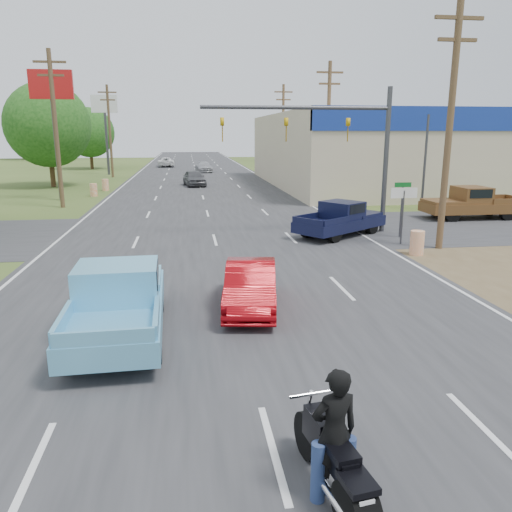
{
  "coord_description": "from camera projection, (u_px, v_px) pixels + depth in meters",
  "views": [
    {
      "loc": [
        -1.2,
        -6.72,
        4.83
      ],
      "look_at": [
        0.76,
        7.48,
        1.3
      ],
      "focal_mm": 35.0,
      "sensor_mm": 36.0,
      "label": 1
    }
  ],
  "objects": [
    {
      "name": "distant_car_silver",
      "position": [
        204.0,
        167.0,
        63.84
      ],
      "size": [
        2.34,
        4.72,
        1.32
      ],
      "primitive_type": "imported",
      "rotation": [
        0.0,
        0.0,
        0.11
      ],
      "color": "#A9A9AE",
      "rests_on": "ground"
    },
    {
      "name": "utility_pole_1",
      "position": [
        450.0,
        121.0,
        20.28
      ],
      "size": [
        2.0,
        0.28,
        10.0
      ],
      "color": "#4C3823",
      "rests_on": "ground"
    },
    {
      "name": "tree_2",
      "position": [
        89.0,
        132.0,
        68.2
      ],
      "size": [
        6.72,
        6.72,
        8.32
      ],
      "color": "#422D19",
      "rests_on": "ground"
    },
    {
      "name": "lane_sign",
      "position": [
        403.0,
        202.0,
        21.88
      ],
      "size": [
        1.2,
        0.08,
        2.52
      ],
      "color": "#3F3F44",
      "rests_on": "ground"
    },
    {
      "name": "utility_pole_3",
      "position": [
        283.0,
        129.0,
        54.9
      ],
      "size": [
        2.0,
        0.28,
        10.0
      ],
      "color": "#4C3823",
      "rests_on": "ground"
    },
    {
      "name": "street_name_sign",
      "position": [
        402.0,
        204.0,
        23.47
      ],
      "size": [
        0.8,
        0.08,
        2.61
      ],
      "color": "#3F3F44",
      "rests_on": "ground"
    },
    {
      "name": "tree_5",
      "position": [
        339.0,
        128.0,
        101.73
      ],
      "size": [
        7.98,
        7.98,
        9.88
      ],
      "color": "#422D19",
      "rests_on": "ground"
    },
    {
      "name": "barrel_1",
      "position": [
        357.0,
        211.0,
        28.5
      ],
      "size": [
        0.56,
        0.56,
        1.0
      ],
      "primitive_type": "cylinder",
      "color": "orange",
      "rests_on": "ground"
    },
    {
      "name": "motorcycle",
      "position": [
        335.0,
        467.0,
        6.62
      ],
      "size": [
        0.81,
        2.33,
        1.18
      ],
      "rotation": [
        0.0,
        0.0,
        0.16
      ],
      "color": "black",
      "rests_on": "ground"
    },
    {
      "name": "tree_6",
      "position": [
        30.0,
        124.0,
        93.62
      ],
      "size": [
        8.82,
        8.82,
        10.92
      ],
      "color": "#422D19",
      "rests_on": "ground"
    },
    {
      "name": "signal_mast",
      "position": [
        334.0,
        134.0,
        23.76
      ],
      "size": [
        9.12,
        0.4,
        7.0
      ],
      "color": "#3F3F44",
      "rests_on": "ground"
    },
    {
      "name": "cross_road",
      "position": [
        213.0,
        232.0,
        25.09
      ],
      "size": [
        120.0,
        10.0,
        0.02
      ],
      "primitive_type": "cube",
      "color": "#2D2D30",
      "rests_on": "ground"
    },
    {
      "name": "distant_car_white",
      "position": [
        166.0,
        162.0,
        73.94
      ],
      "size": [
        2.62,
        5.07,
        1.37
      ],
      "primitive_type": "imported",
      "rotation": [
        0.0,
        0.0,
        3.21
      ],
      "color": "white",
      "rests_on": "ground"
    },
    {
      "name": "rider",
      "position": [
        334.0,
        439.0,
        6.59
      ],
      "size": [
        0.72,
        0.53,
        1.81
      ],
      "primitive_type": "imported",
      "rotation": [
        0.0,
        0.0,
        3.3
      ],
      "color": "black",
      "rests_on": "ground"
    },
    {
      "name": "barrel_3",
      "position": [
        105.0,
        185.0,
        43.13
      ],
      "size": [
        0.56,
        0.56,
        1.0
      ],
      "primitive_type": "cylinder",
      "color": "orange",
      "rests_on": "ground"
    },
    {
      "name": "pole_sign_left_far",
      "position": [
        105.0,
        113.0,
        58.54
      ],
      "size": [
        3.0,
        0.35,
        9.2
      ],
      "color": "#3F3F44",
      "rests_on": "ground"
    },
    {
      "name": "distant_car_grey",
      "position": [
        194.0,
        178.0,
        46.91
      ],
      "size": [
        2.38,
        4.55,
        1.48
      ],
      "primitive_type": "imported",
      "rotation": [
        0.0,
        0.0,
        0.15
      ],
      "color": "#4C4D51",
      "rests_on": "ground"
    },
    {
      "name": "ground",
      "position": [
        273.0,
        452.0,
        7.78
      ],
      "size": [
        200.0,
        200.0,
        0.0
      ],
      "primitive_type": "plane",
      "color": "#364A1D",
      "rests_on": "ground"
    },
    {
      "name": "navy_pickup",
      "position": [
        342.0,
        218.0,
        24.12
      ],
      "size": [
        5.17,
        4.5,
        1.66
      ],
      "rotation": [
        0.0,
        0.0,
        -0.94
      ],
      "color": "black",
      "rests_on": "ground"
    },
    {
      "name": "utility_pole_5",
      "position": [
        55.0,
        126.0,
        32.18
      ],
      "size": [
        2.0,
        0.28,
        10.0
      ],
      "color": "#4C3823",
      "rests_on": "ground"
    },
    {
      "name": "tree_1",
      "position": [
        48.0,
        125.0,
        45.06
      ],
      "size": [
        7.56,
        7.56,
        9.36
      ],
      "color": "#422D19",
      "rests_on": "ground"
    },
    {
      "name": "red_convertible",
      "position": [
        251.0,
        286.0,
        14.0
      ],
      "size": [
        1.95,
        4.12,
        1.31
      ],
      "primitive_type": "imported",
      "rotation": [
        0.0,
        0.0,
        -0.15
      ],
      "color": "#9B070D",
      "rests_on": "ground"
    },
    {
      "name": "main_road",
      "position": [
        200.0,
        187.0,
        46.26
      ],
      "size": [
        15.0,
        180.0,
        0.02
      ],
      "primitive_type": "cube",
      "color": "#2D2D30",
      "rests_on": "ground"
    },
    {
      "name": "utility_pole_2",
      "position": [
        328.0,
        127.0,
        37.59
      ],
      "size": [
        2.0,
        0.28,
        10.0
      ],
      "color": "#4C3823",
      "rests_on": "ground"
    },
    {
      "name": "pole_sign_left_near",
      "position": [
        52.0,
        100.0,
        35.45
      ],
      "size": [
        3.0,
        0.35,
        9.2
      ],
      "color": "#3F3F44",
      "rests_on": "ground"
    },
    {
      "name": "brown_pickup",
      "position": [
        470.0,
        203.0,
        28.85
      ],
      "size": [
        5.59,
        2.15,
        1.85
      ],
      "rotation": [
        0.0,
        0.0,
        1.57
      ],
      "color": "black",
      "rests_on": "ground"
    },
    {
      "name": "barrel_0",
      "position": [
        417.0,
        243.0,
        20.27
      ],
      "size": [
        0.56,
        0.56,
        1.0
      ],
      "primitive_type": "cylinder",
      "color": "orange",
      "rests_on": "ground"
    },
    {
      "name": "utility_pole_6",
      "position": [
        110.0,
        129.0,
        55.27
      ],
      "size": [
        2.0,
        0.28,
        10.0
      ],
      "color": "#4C3823",
      "rests_on": "ground"
    },
    {
      "name": "blue_pickup",
      "position": [
        119.0,
        299.0,
        12.14
      ],
      "size": [
        2.23,
        5.45,
        1.79
      ],
      "rotation": [
        0.0,
        0.0,
        0.03
      ],
      "color": "black",
      "rests_on": "ground"
    },
    {
      "name": "barrel_2",
      "position": [
        94.0,
        190.0,
        39.24
      ],
      "size": [
        0.56,
        0.56,
        1.0
      ],
      "primitive_type": "cylinder",
      "color": "orange",
      "rests_on": "ground"
    }
  ]
}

